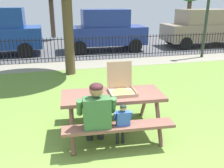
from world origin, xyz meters
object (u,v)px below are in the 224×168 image
at_px(adult_at_table, 96,113).
at_px(parked_car_far_right, 204,27).
at_px(pizza_box_open, 121,87).
at_px(lamp_post_walkway, 209,2).
at_px(child_at_table, 122,121).
at_px(picnic_table_foreground, 112,103).
at_px(parked_car_right, 105,30).

bearing_deg(adult_at_table, parked_car_far_right, 48.53).
xyz_separation_m(pizza_box_open, lamp_post_walkway, (5.17, 5.26, 1.46)).
relative_size(child_at_table, parked_car_far_right, 0.18).
height_order(picnic_table_foreground, parked_car_far_right, parked_car_far_right).
height_order(adult_at_table, parked_car_right, parked_car_right).
height_order(pizza_box_open, child_at_table, pizza_box_open).
bearing_deg(parked_car_far_right, adult_at_table, -131.47).
bearing_deg(parked_car_far_right, picnic_table_foreground, -131.65).
relative_size(adult_at_table, parked_car_far_right, 0.27).
height_order(lamp_post_walkway, parked_car_right, lamp_post_walkway).
xyz_separation_m(adult_at_table, lamp_post_walkway, (5.72, 5.80, 1.67)).
relative_size(child_at_table, parked_car_right, 0.21).
bearing_deg(adult_at_table, lamp_post_walkway, 45.39).
xyz_separation_m(picnic_table_foreground, adult_at_table, (-0.38, -0.48, 0.06)).
bearing_deg(picnic_table_foreground, adult_at_table, -128.23).
distance_m(adult_at_table, child_at_table, 0.44).
bearing_deg(child_at_table, lamp_post_walkway, 47.80).
xyz_separation_m(picnic_table_foreground, lamp_post_walkway, (5.35, 5.33, 1.73)).
xyz_separation_m(pizza_box_open, parked_car_right, (1.32, 7.76, 0.14)).
xyz_separation_m(lamp_post_walkway, parked_car_far_right, (1.62, 2.51, -1.32)).
relative_size(parked_car_right, parked_car_far_right, 0.89).
relative_size(pizza_box_open, adult_at_table, 0.45).
bearing_deg(lamp_post_walkway, child_at_table, -132.20).
bearing_deg(lamp_post_walkway, pizza_box_open, -134.49).
bearing_deg(parked_car_right, parked_car_far_right, 0.01).
relative_size(picnic_table_foreground, pizza_box_open, 3.57).
xyz_separation_m(child_at_table, parked_car_far_right, (6.93, 8.37, 0.51)).
bearing_deg(adult_at_table, picnic_table_foreground, 51.77).
relative_size(picnic_table_foreground, lamp_post_walkway, 0.50).
xyz_separation_m(pizza_box_open, adult_at_table, (-0.56, -0.55, -0.21)).
relative_size(pizza_box_open, child_at_table, 0.65).
xyz_separation_m(pizza_box_open, parked_car_far_right, (6.78, 7.76, 0.14)).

